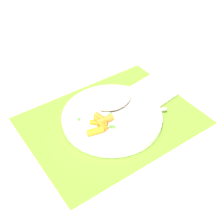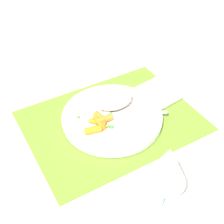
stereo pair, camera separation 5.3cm
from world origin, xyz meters
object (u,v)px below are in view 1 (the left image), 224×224
plate (112,117)px  carrot_portion (100,123)px  rice_mound (112,100)px  wine_glass (179,163)px  fork (122,113)px  napkin (154,91)px

plate → carrot_portion: size_ratio=3.08×
rice_mound → wine_glass: size_ratio=0.58×
rice_mound → carrot_portion: (0.07, 0.05, -0.01)m
fork → napkin: size_ratio=1.57×
fork → napkin: (-0.14, -0.04, -0.02)m
wine_glass → carrot_portion: bearing=-89.3°
carrot_portion → fork: 0.07m
napkin → plate: bearing=8.8°
carrot_portion → wine_glass: size_ratio=0.47×
rice_mound → fork: rice_mound is taller
rice_mound → wine_glass: wine_glass is taller
fork → wine_glass: size_ratio=0.99×
plate → napkin: 0.17m
plate → carrot_portion: bearing=17.2°
napkin → wine_glass: bearing=54.4°
fork → wine_glass: (0.07, 0.25, 0.10)m
rice_mound → napkin: 0.14m
carrot_portion → fork: carrot_portion is taller
fork → wine_glass: 0.28m
plate → rice_mound: bearing=-126.6°
fork → carrot_portion: bearing=2.2°
plate → rice_mound: rice_mound is taller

